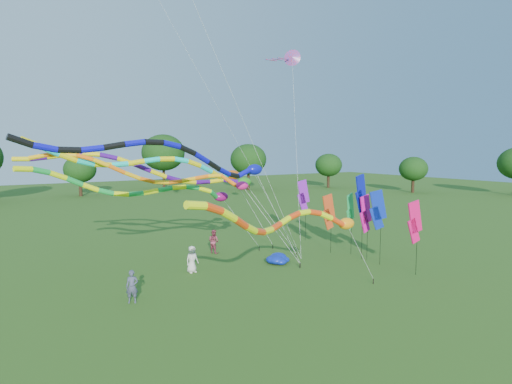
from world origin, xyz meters
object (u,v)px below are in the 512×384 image
tube_kite_red (301,221)px  person_b (132,287)px  person_c (214,241)px  tube_kite_orange (169,175)px  person_a (192,259)px  blue_nylon_heap (277,259)px

tube_kite_red → person_b: (-5.26, 6.00, -3.52)m
tube_kite_red → person_c: 13.32m
person_b → tube_kite_orange: bearing=68.7°
tube_kite_orange → person_a: bearing=32.3°
blue_nylon_heap → person_a: (-5.42, 0.91, 0.54)m
tube_kite_red → blue_nylon_heap: 10.22m
tube_kite_red → tube_kite_orange: size_ratio=0.89×
tube_kite_orange → blue_nylon_heap: (6.88, -0.50, -5.52)m
person_a → tube_kite_orange: bearing=-174.9°
blue_nylon_heap → person_b: bearing=-167.2°
blue_nylon_heap → person_c: (-2.29, 4.44, 0.58)m
tube_kite_red → person_c: bearing=62.3°
tube_kite_red → tube_kite_orange: (-2.36, 8.71, 1.46)m
person_a → person_c: size_ratio=0.96×
tube_kite_orange → blue_nylon_heap: tube_kite_orange is taller
blue_nylon_heap → person_a: person_a is taller
blue_nylon_heap → person_b: person_b is taller
blue_nylon_heap → person_a: 5.52m
person_a → person_c: (3.13, 3.54, 0.04)m
tube_kite_red → tube_kite_orange: tube_kite_orange is taller
tube_kite_orange → person_b: (-2.90, -2.71, -4.99)m
blue_nylon_heap → tube_kite_orange: bearing=175.9°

